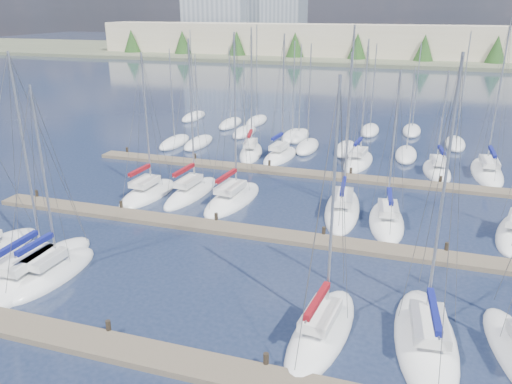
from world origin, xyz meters
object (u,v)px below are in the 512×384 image
(sailboat_q, at_px, (437,171))
(sailboat_o, at_px, (280,156))
(sailboat_c, at_px, (52,273))
(sailboat_h, at_px, (148,193))
(sailboat_e, at_px, (426,339))
(sailboat_i, at_px, (191,192))
(sailboat_l, at_px, (386,221))
(sailboat_d, at_px, (322,331))
(sailboat_p, at_px, (358,162))
(sailboat_r, at_px, (487,172))
(sailboat_j, at_px, (233,199))
(sailboat_b, at_px, (34,273))
(sailboat_k, at_px, (342,209))
(sailboat_n, at_px, (251,152))

(sailboat_q, distance_m, sailboat_o, 15.74)
(sailboat_c, relative_size, sailboat_h, 0.96)
(sailboat_q, relative_size, sailboat_e, 0.73)
(sailboat_e, xyz_separation_m, sailboat_c, (-21.26, -0.19, 0.00))
(sailboat_i, relative_size, sailboat_l, 1.14)
(sailboat_c, distance_m, sailboat_d, 16.42)
(sailboat_l, distance_m, sailboat_d, 14.78)
(sailboat_p, relative_size, sailboat_d, 0.98)
(sailboat_r, relative_size, sailboat_d, 1.16)
(sailboat_j, bearing_deg, sailboat_i, -179.09)
(sailboat_b, distance_m, sailboat_d, 17.46)
(sailboat_q, relative_size, sailboat_j, 0.74)
(sailboat_k, distance_m, sailboat_q, 14.33)
(sailboat_q, relative_size, sailboat_n, 0.75)
(sailboat_p, bearing_deg, sailboat_j, -116.39)
(sailboat_i, xyz_separation_m, sailboat_e, (19.06, -14.87, -0.01))
(sailboat_n, bearing_deg, sailboat_h, -118.37)
(sailboat_d, bearing_deg, sailboat_c, -175.43)
(sailboat_q, bearing_deg, sailboat_i, -155.01)
(sailboat_d, bearing_deg, sailboat_b, -174.52)
(sailboat_o, distance_m, sailboat_l, 18.43)
(sailboat_o, height_order, sailboat_h, sailboat_o)
(sailboat_e, distance_m, sailboat_j, 20.99)
(sailboat_j, height_order, sailboat_d, sailboat_j)
(sailboat_d, bearing_deg, sailboat_q, 85.27)
(sailboat_k, distance_m, sailboat_o, 15.19)
(sailboat_p, bearing_deg, sailboat_e, -71.30)
(sailboat_k, bearing_deg, sailboat_i, 176.48)
(sailboat_i, bearing_deg, sailboat_k, 5.64)
(sailboat_e, relative_size, sailboat_j, 1.01)
(sailboat_n, height_order, sailboat_d, sailboat_n)
(sailboat_o, height_order, sailboat_e, sailboat_e)
(sailboat_n, bearing_deg, sailboat_j, -89.44)
(sailboat_j, distance_m, sailboat_d, 18.54)
(sailboat_l, bearing_deg, sailboat_h, 174.00)
(sailboat_i, height_order, sailboat_d, sailboat_i)
(sailboat_p, xyz_separation_m, sailboat_h, (-15.96, -14.70, -0.01))
(sailboat_c, distance_m, sailboat_l, 23.17)
(sailboat_o, distance_m, sailboat_d, 30.31)
(sailboat_c, bearing_deg, sailboat_e, 3.16)
(sailboat_i, distance_m, sailboat_h, 3.67)
(sailboat_i, bearing_deg, sailboat_e, -33.68)
(sailboat_r, bearing_deg, sailboat_h, -152.78)
(sailboat_n, xyz_separation_m, sailboat_h, (-4.43, -14.57, -0.02))
(sailboat_k, bearing_deg, sailboat_c, -139.24)
(sailboat_h, bearing_deg, sailboat_p, 46.49)
(sailboat_c, bearing_deg, sailboat_h, 97.80)
(sailboat_p, xyz_separation_m, sailboat_c, (-14.72, -28.47, -0.00))
(sailboat_k, xyz_separation_m, sailboat_i, (-12.83, -0.30, 0.01))
(sailboat_j, xyz_separation_m, sailboat_c, (-6.09, -14.71, 0.00))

